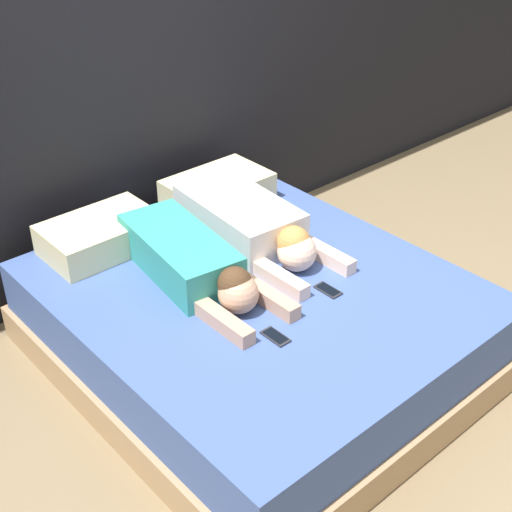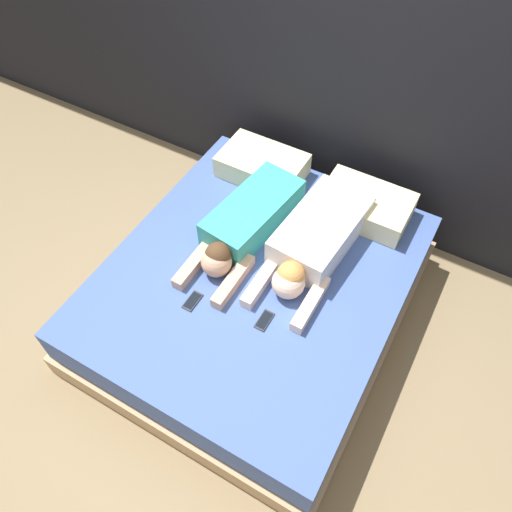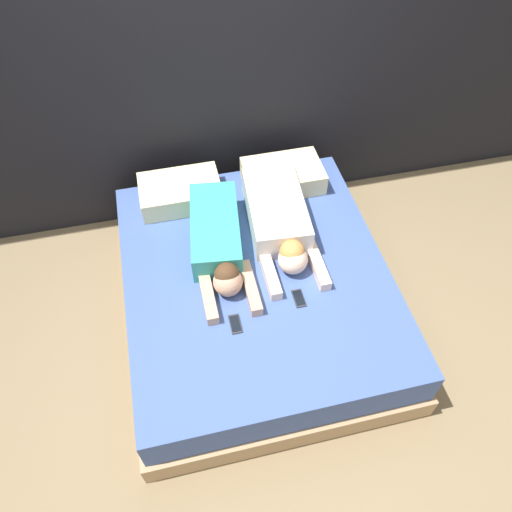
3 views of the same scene
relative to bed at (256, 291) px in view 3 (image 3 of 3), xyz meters
name	(u,v)px [view 3 (image 3 of 3)]	position (x,y,z in m)	size (l,w,h in m)	color
ground_plane	(256,309)	(0.00, 0.00, -0.22)	(12.00, 12.00, 0.00)	#7F6B4C
wall_back	(216,54)	(0.00, 1.14, 1.08)	(12.00, 0.06, 2.60)	black
bed	(256,291)	(0.00, 0.00, 0.00)	(1.73, 1.98, 0.45)	tan
pillow_head_left	(180,192)	(-0.38, 0.75, 0.31)	(0.56, 0.37, 0.16)	beige
pillow_head_right	(283,176)	(0.38, 0.75, 0.31)	(0.56, 0.37, 0.16)	beige
person_left	(218,242)	(-0.20, 0.22, 0.32)	(0.40, 1.02, 0.21)	teal
person_right	(279,221)	(0.23, 0.30, 0.33)	(0.42, 1.00, 0.22)	silver
cell_phone_left	(235,324)	(-0.21, -0.36, 0.23)	(0.06, 0.13, 0.01)	#2D2D33
cell_phone_right	(299,298)	(0.21, -0.27, 0.23)	(0.06, 0.13, 0.01)	#2D2D33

